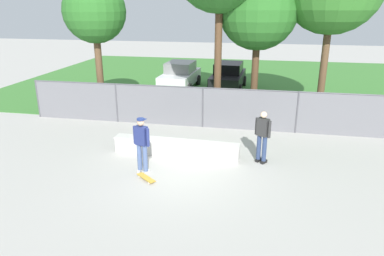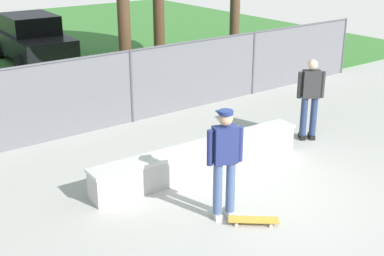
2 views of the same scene
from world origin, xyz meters
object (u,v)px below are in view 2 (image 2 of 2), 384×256
concrete_ledge (201,159)px  skateboard (253,220)px  bystander (310,96)px  skateboarder (225,159)px  car_black (32,38)px

concrete_ledge → skateboard: (-0.48, -2.01, -0.22)m
concrete_ledge → bystander: (2.98, -0.03, 0.71)m
skateboarder → skateboard: size_ratio=2.47×
skateboarder → car_black: (1.52, 12.37, -0.19)m
concrete_ledge → skateboarder: (-0.72, -1.56, 0.74)m
car_black → bystander: bystander is taller
car_black → skateboard: bearing=-95.7°
skateboard → car_black: car_black is taller
bystander → skateboarder: bearing=-157.6°
skateboard → car_black: size_ratio=0.17×
skateboarder → car_black: 12.46m
concrete_ledge → skateboarder: 1.87m
concrete_ledge → car_black: (0.80, 10.81, 0.54)m
skateboarder → bystander: bearing=22.4°
car_black → bystander: bearing=-78.6°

